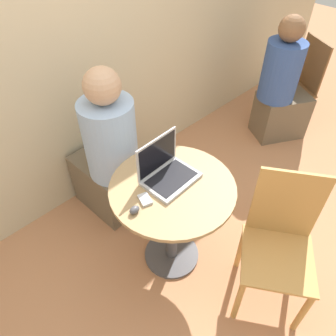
{
  "coord_description": "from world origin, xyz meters",
  "views": [
    {
      "loc": [
        -0.91,
        -0.89,
        2.06
      ],
      "look_at": [
        0.01,
        0.05,
        0.81
      ],
      "focal_mm": 35.0,
      "sensor_mm": 36.0,
      "label": 1
    }
  ],
  "objects_px": {
    "cell_phone": "(145,199)",
    "person_seated": "(108,159)",
    "laptop": "(166,171)",
    "chair_empty": "(279,244)"
  },
  "relations": [
    {
      "from": "cell_phone",
      "to": "person_seated",
      "type": "relative_size",
      "value": 0.08
    },
    {
      "from": "laptop",
      "to": "person_seated",
      "type": "bearing_deg",
      "value": 93.07
    },
    {
      "from": "laptop",
      "to": "cell_phone",
      "type": "bearing_deg",
      "value": -167.26
    },
    {
      "from": "cell_phone",
      "to": "chair_empty",
      "type": "height_order",
      "value": "chair_empty"
    },
    {
      "from": "laptop",
      "to": "chair_empty",
      "type": "distance_m",
      "value": 0.76
    },
    {
      "from": "chair_empty",
      "to": "laptop",
      "type": "bearing_deg",
      "value": 111.26
    },
    {
      "from": "chair_empty",
      "to": "person_seated",
      "type": "distance_m",
      "value": 1.25
    },
    {
      "from": "cell_phone",
      "to": "person_seated",
      "type": "distance_m",
      "value": 0.67
    },
    {
      "from": "chair_empty",
      "to": "person_seated",
      "type": "bearing_deg",
      "value": 103.18
    },
    {
      "from": "laptop",
      "to": "chair_empty",
      "type": "relative_size",
      "value": 0.34
    }
  ]
}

